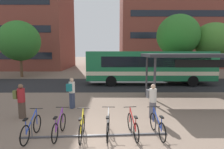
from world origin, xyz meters
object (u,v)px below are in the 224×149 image
parked_bicycle_white_3 (108,126)px  street_tree_2 (20,41)px  city_bus (149,66)px  street_tree_0 (213,40)px  parked_bicycle_yellow_2 (82,128)px  commuter_grey_pack_3 (152,99)px  parked_bicycle_red_4 (133,126)px  commuter_olive_pack_1 (21,99)px  transit_shelter (199,57)px  parked_bicycle_purple_1 (59,126)px  parked_bicycle_blue_0 (32,128)px  commuter_teal_pack_0 (72,91)px  parked_bicycle_blue_5 (157,126)px  street_tree_1 (178,35)px

parked_bicycle_white_3 → street_tree_2: street_tree_2 is taller
city_bus → street_tree_0: 9.33m
parked_bicycle_yellow_2 → parked_bicycle_white_3: same height
parked_bicycle_white_3 → commuter_grey_pack_3: 2.84m
parked_bicycle_red_4 → street_tree_2: bearing=29.4°
parked_bicycle_white_3 → commuter_olive_pack_1: 4.63m
parked_bicycle_white_3 → transit_shelter: (5.78, 5.12, 2.48)m
parked_bicycle_purple_1 → parked_bicycle_blue_0: bearing=100.3°
transit_shelter → street_tree_0: (6.17, 9.54, 1.62)m
parked_bicycle_blue_0 → street_tree_2: street_tree_2 is taller
city_bus → commuter_teal_pack_0: bearing=52.9°
parked_bicycle_blue_5 → commuter_teal_pack_0: size_ratio=0.99×
commuter_grey_pack_3 → transit_shelter: bearing=106.6°
commuter_grey_pack_3 → parked_bicycle_red_4: bearing=-57.4°
parked_bicycle_blue_0 → transit_shelter: 10.40m
parked_bicycle_blue_0 → commuter_grey_pack_3: commuter_grey_pack_3 is taller
parked_bicycle_blue_0 → street_tree_2: size_ratio=0.25×
city_bus → commuter_olive_pack_1: (-8.01, -9.06, -0.81)m
parked_bicycle_yellow_2 → transit_shelter: size_ratio=0.25×
transit_shelter → parked_bicycle_purple_1: bearing=-146.2°
parked_bicycle_yellow_2 → commuter_olive_pack_1: bearing=55.7°
transit_shelter → commuter_olive_pack_1: bearing=-162.2°
street_tree_0 → street_tree_2: 23.04m
parked_bicycle_yellow_2 → street_tree_1: size_ratio=0.23×
commuter_teal_pack_0 → parked_bicycle_red_4: bearing=-115.6°
parked_bicycle_purple_1 → parked_bicycle_blue_5: (3.73, 0.04, 0.00)m
street_tree_0 → parked_bicycle_red_4: bearing=-126.9°
parked_bicycle_white_3 → street_tree_1: street_tree_1 is taller
parked_bicycle_yellow_2 → parked_bicycle_blue_5: (2.85, 0.17, 0.00)m
city_bus → parked_bicycle_blue_5: 11.18m
parked_bicycle_white_3 → street_tree_2: bearing=36.3°
city_bus → commuter_olive_pack_1: bearing=49.4°
commuter_teal_pack_0 → commuter_olive_pack_1: commuter_teal_pack_0 is taller
parked_bicycle_red_4 → commuter_grey_pack_3: 2.23m
parked_bicycle_white_3 → street_tree_0: (11.94, 14.67, 4.09)m
parked_bicycle_purple_1 → commuter_teal_pack_0: bearing=5.2°
parked_bicycle_red_4 → parked_bicycle_blue_5: 0.94m
city_bus → parked_bicycle_white_3: city_bus is taller
parked_bicycle_purple_1 → parked_bicycle_yellow_2: size_ratio=1.00×
city_bus → parked_bicycle_purple_1: size_ratio=7.00×
parked_bicycle_yellow_2 → commuter_teal_pack_0: commuter_teal_pack_0 is taller
parked_bicycle_blue_0 → street_tree_1: 18.96m
city_bus → street_tree_0: street_tree_0 is taller
parked_bicycle_yellow_2 → parked_bicycle_white_3: (0.97, 0.14, 0.00)m
transit_shelter → street_tree_2: street_tree_2 is taller
parked_bicycle_yellow_2 → commuter_grey_pack_3: size_ratio=1.03×
parked_bicycle_yellow_2 → street_tree_2: size_ratio=0.25×
city_bus → parked_bicycle_purple_1: (-5.67, -10.97, -1.39)m
commuter_grey_pack_3 → street_tree_2: bearing=-162.5°
parked_bicycle_purple_1 → parked_bicycle_red_4: 2.79m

